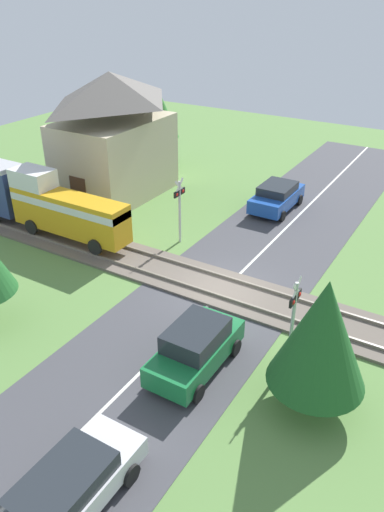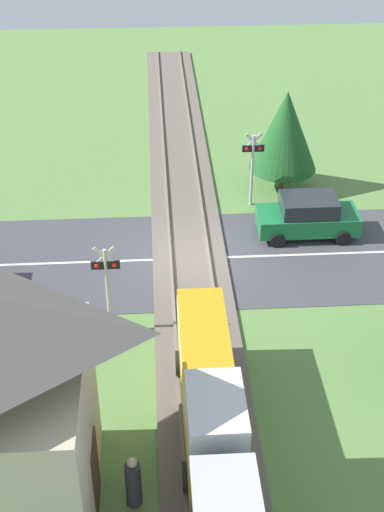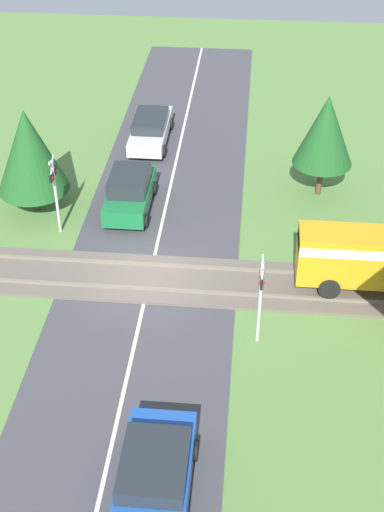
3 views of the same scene
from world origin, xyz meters
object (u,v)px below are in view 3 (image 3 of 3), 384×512
car_near_crossing (130,191)px  crossing_signal_east_approach (261,290)px  crossing_signal_west_approach (55,186)px  car_far_side (154,477)px  car_behind_queue (151,128)px

car_near_crossing → crossing_signal_east_approach: 9.40m
crossing_signal_west_approach → car_far_side: bearing=24.6°
car_near_crossing → car_behind_queue: (-6.14, 0.00, -0.13)m
car_far_side → crossing_signal_east_approach: crossing_signal_east_approach is taller
crossing_signal_west_approach → crossing_signal_east_approach: bearing=54.6°
car_near_crossing → crossing_signal_west_approach: bearing=-53.3°
car_far_side → crossing_signal_east_approach: bearing=157.7°
car_behind_queue → crossing_signal_east_approach: crossing_signal_east_approach is taller
car_far_side → crossing_signal_west_approach: bearing=-155.4°
car_near_crossing → car_behind_queue: car_near_crossing is taller
car_near_crossing → car_behind_queue: size_ratio=0.87×
car_near_crossing → crossing_signal_east_approach: crossing_signal_east_approach is taller
car_near_crossing → crossing_signal_east_approach: size_ratio=1.19×
car_near_crossing → crossing_signal_west_approach: crossing_signal_west_approach is taller
crossing_signal_west_approach → crossing_signal_east_approach: same height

